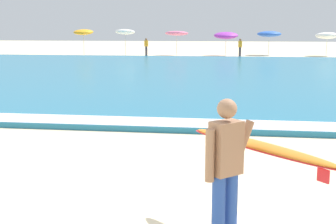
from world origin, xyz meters
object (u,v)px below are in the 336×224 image
(beach_umbrella_0, at_px, (83,32))
(beach_umbrella_5, at_px, (327,36))
(beach_umbrella_4, at_px, (269,34))
(surfer_with_board, at_px, (241,158))
(beachgoer_near_row_mid, at_px, (240,47))
(beach_umbrella_1, at_px, (125,32))
(beach_umbrella_3, at_px, (226,35))
(beach_umbrella_2, at_px, (177,33))
(beachgoer_near_row_left, at_px, (146,46))

(beach_umbrella_0, xyz_separation_m, beach_umbrella_5, (21.81, 2.00, -0.29))
(beach_umbrella_0, bearing_deg, beach_umbrella_4, 8.80)
(surfer_with_board, relative_size, beach_umbrella_5, 0.90)
(beach_umbrella_0, relative_size, beachgoer_near_row_mid, 1.52)
(beachgoer_near_row_mid, bearing_deg, beach_umbrella_1, 176.00)
(beach_umbrella_1, relative_size, beach_umbrella_3, 1.10)
(beach_umbrella_1, relative_size, beach_umbrella_2, 1.07)
(beach_umbrella_2, bearing_deg, beach_umbrella_5, 5.45)
(beach_umbrella_5, height_order, beachgoer_near_row_mid, beach_umbrella_5)
(beach_umbrella_3, relative_size, beachgoer_near_row_mid, 1.40)
(beachgoer_near_row_mid, bearing_deg, beach_umbrella_4, 52.50)
(surfer_with_board, relative_size, beachgoer_near_row_mid, 1.23)
(beach_umbrella_3, distance_m, beachgoer_near_row_left, 7.23)
(beach_umbrella_1, bearing_deg, beach_umbrella_3, 8.31)
(beach_umbrella_1, xyz_separation_m, beach_umbrella_2, (4.55, 0.88, -0.13))
(surfer_with_board, bearing_deg, beachgoer_near_row_left, 102.42)
(beach_umbrella_0, bearing_deg, beach_umbrella_2, 4.90)
(surfer_with_board, xyz_separation_m, beachgoer_near_row_mid, (0.48, 34.77, -0.18))
(beach_umbrella_2, distance_m, beach_umbrella_5, 13.39)
(surfer_with_board, distance_m, beach_umbrella_0, 38.18)
(beachgoer_near_row_left, bearing_deg, beachgoer_near_row_mid, -3.93)
(beach_umbrella_2, bearing_deg, beach_umbrella_4, 12.69)
(surfer_with_board, bearing_deg, beachgoer_near_row_mid, 89.21)
(surfer_with_board, xyz_separation_m, beach_umbrella_4, (3.14, 38.24, 0.88))
(surfer_with_board, xyz_separation_m, beach_umbrella_2, (-5.17, 36.37, 0.96))
(beach_umbrella_1, xyz_separation_m, beach_umbrella_3, (8.96, 1.31, -0.31))
(beach_umbrella_3, bearing_deg, beach_umbrella_2, -174.45)
(beach_umbrella_1, height_order, beachgoer_near_row_left, beach_umbrella_1)
(beach_umbrella_4, height_order, beachgoer_near_row_mid, beach_umbrella_4)
(beach_umbrella_1, bearing_deg, beach_umbrella_2, 10.94)
(beach_umbrella_0, xyz_separation_m, beach_umbrella_2, (8.48, 0.73, -0.10))
(beach_umbrella_1, bearing_deg, surfer_with_board, -74.67)
(beach_umbrella_0, bearing_deg, beach_umbrella_3, 5.12)
(beach_umbrella_5, bearing_deg, beach_umbrella_0, -174.77)
(beach_umbrella_0, distance_m, beachgoer_near_row_left, 6.01)
(beach_umbrella_4, xyz_separation_m, beachgoer_near_row_left, (-10.92, -2.90, -1.07))
(beach_umbrella_2, height_order, beach_umbrella_5, beach_umbrella_2)
(beach_umbrella_4, bearing_deg, beach_umbrella_0, -171.20)
(beach_umbrella_0, distance_m, beach_umbrella_4, 17.00)
(beach_umbrella_4, relative_size, beach_umbrella_5, 1.02)
(surfer_with_board, height_order, beach_umbrella_5, beach_umbrella_5)
(beach_umbrella_3, distance_m, beachgoer_near_row_mid, 2.56)
(beach_umbrella_3, bearing_deg, beach_umbrella_0, -174.88)
(beach_umbrella_5, xyz_separation_m, beachgoer_near_row_mid, (-7.68, -2.86, -0.95))
(beach_umbrella_3, xyz_separation_m, beachgoer_near_row_left, (-7.01, -1.45, -0.96))
(beach_umbrella_1, bearing_deg, beach_umbrella_4, 12.08)
(beach_umbrella_4, distance_m, beachgoer_near_row_left, 11.35)
(beach_umbrella_0, xyz_separation_m, beachgoer_near_row_left, (5.87, -0.30, -1.24))
(beach_umbrella_4, bearing_deg, beach_umbrella_5, -6.84)
(beach_umbrella_4, bearing_deg, beach_umbrella_1, -167.92)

